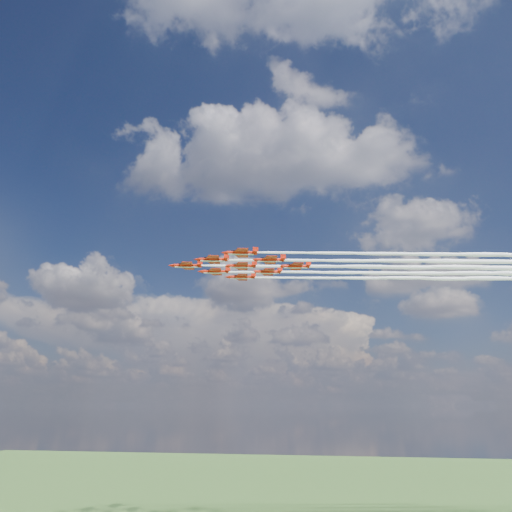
# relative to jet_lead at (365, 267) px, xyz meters

# --- Properties ---
(jet_lead) EXTENTS (128.22, 32.72, 2.91)m
(jet_lead) POSITION_rel_jet_lead_xyz_m (0.00, 0.00, 0.00)
(jet_lead) COLOR red
(jet_row2_port) EXTENTS (128.22, 32.72, 2.91)m
(jet_row2_port) POSITION_rel_jet_lead_xyz_m (10.78, -5.50, 0.00)
(jet_row2_port) COLOR red
(jet_row2_starb) EXTENTS (128.22, 32.72, 2.91)m
(jet_row2_starb) POSITION_rel_jet_lead_xyz_m (7.49, 9.51, 0.00)
(jet_row2_starb) COLOR red
(jet_row3_port) EXTENTS (128.22, 32.72, 2.91)m
(jet_row3_port) POSITION_rel_jet_lead_xyz_m (21.56, -11.00, 0.00)
(jet_row3_port) COLOR red
(jet_row3_centre) EXTENTS (128.22, 32.72, 2.91)m
(jet_row3_centre) POSITION_rel_jet_lead_xyz_m (18.27, 4.01, 0.00)
(jet_row3_centre) COLOR red
(jet_row3_starb) EXTENTS (128.22, 32.72, 2.91)m
(jet_row3_starb) POSITION_rel_jet_lead_xyz_m (14.98, 19.02, 0.00)
(jet_row3_starb) COLOR red
(jet_row4_port) EXTENTS (128.22, 32.72, 2.91)m
(jet_row4_port) POSITION_rel_jet_lead_xyz_m (29.05, -1.49, 0.00)
(jet_row4_port) COLOR red
(jet_row4_starb) EXTENTS (128.22, 32.72, 2.91)m
(jet_row4_starb) POSITION_rel_jet_lead_xyz_m (25.76, 13.52, 0.00)
(jet_row4_starb) COLOR red
(jet_tail) EXTENTS (128.22, 32.72, 2.91)m
(jet_tail) POSITION_rel_jet_lead_xyz_m (36.54, 8.02, 0.00)
(jet_tail) COLOR red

